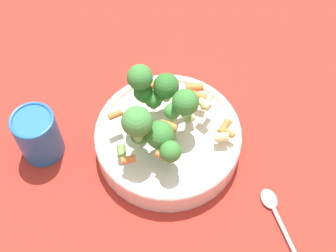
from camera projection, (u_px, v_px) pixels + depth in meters
name	position (u px, v px, depth m)	size (l,w,h in m)	color
ground_plane	(168.00, 146.00, 0.82)	(3.00, 3.00, 0.00)	#B72D23
bowl	(168.00, 138.00, 0.80)	(0.25, 0.25, 0.05)	silver
pasta_salad	(158.00, 113.00, 0.73)	(0.18, 0.20, 0.11)	#8CB766
cup	(38.00, 135.00, 0.78)	(0.07, 0.07, 0.10)	#2366B2
spoon	(278.00, 217.00, 0.74)	(0.16, 0.06, 0.01)	silver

